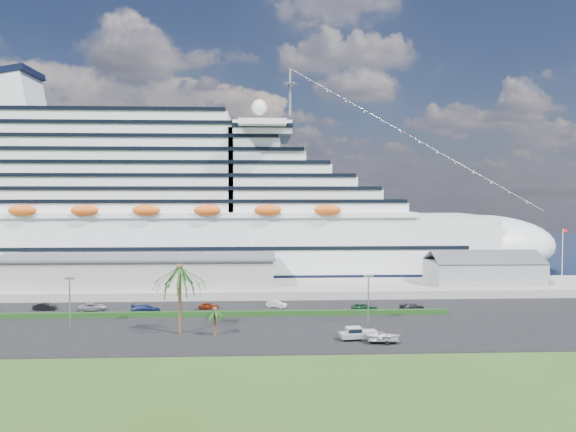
{
  "coord_description": "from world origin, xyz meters",
  "views": [
    {
      "loc": [
        2.67,
        -82.24,
        21.81
      ],
      "look_at": [
        7.88,
        30.0,
        17.19
      ],
      "focal_mm": 35.0,
      "sensor_mm": 36.0,
      "label": 1
    }
  ],
  "objects_px": {
    "cruise_ship": "(168,213)",
    "boat_trailer": "(383,336)",
    "pickup_truck": "(358,333)",
    "parked_car_3": "(146,309)"
  },
  "relations": [
    {
      "from": "cruise_ship",
      "to": "boat_trailer",
      "type": "bearing_deg",
      "value": -58.19
    },
    {
      "from": "boat_trailer",
      "to": "cruise_ship",
      "type": "bearing_deg",
      "value": 121.81
    },
    {
      "from": "pickup_truck",
      "to": "boat_trailer",
      "type": "height_order",
      "value": "pickup_truck"
    },
    {
      "from": "cruise_ship",
      "to": "pickup_truck",
      "type": "relative_size",
      "value": 34.07
    },
    {
      "from": "pickup_truck",
      "to": "boat_trailer",
      "type": "bearing_deg",
      "value": -31.48
    },
    {
      "from": "parked_car_3",
      "to": "boat_trailer",
      "type": "xyz_separation_m",
      "value": [
        38.43,
        -22.58,
        0.31
      ]
    },
    {
      "from": "parked_car_3",
      "to": "pickup_truck",
      "type": "relative_size",
      "value": 0.93
    },
    {
      "from": "pickup_truck",
      "to": "boat_trailer",
      "type": "distance_m",
      "value": 3.91
    },
    {
      "from": "parked_car_3",
      "to": "cruise_ship",
      "type": "bearing_deg",
      "value": 6.0
    },
    {
      "from": "cruise_ship",
      "to": "boat_trailer",
      "type": "relative_size",
      "value": 33.61
    }
  ]
}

